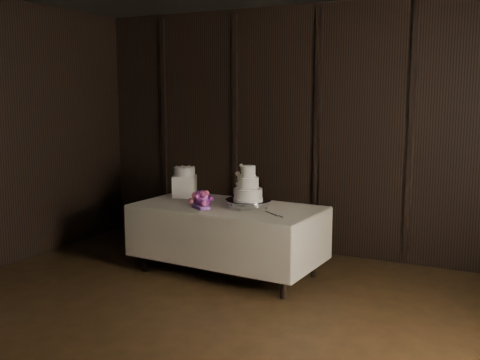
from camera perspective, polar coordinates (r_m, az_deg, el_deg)
name	(u,v)px	position (r m, az deg, el deg)	size (l,w,h in m)	color
room	(144,163)	(3.72, -9.74, 1.71)	(6.08, 7.08, 3.08)	black
display_table	(228,237)	(6.10, -1.27, -5.79)	(2.05, 1.16, 0.76)	silver
cake_stand	(248,204)	(5.90, 0.83, -2.43)	(0.48, 0.48, 0.09)	silver
wedding_cake	(245,186)	(5.86, 0.54, -0.65)	(0.33, 0.30, 0.36)	white
bouquet	(202,200)	(6.00, -3.84, -2.01)	(0.32, 0.42, 0.20)	#CE5674
box_pedestal	(185,186)	(6.55, -5.65, -0.63)	(0.26, 0.26, 0.25)	white
small_cake	(184,171)	(6.53, -5.67, 0.87)	(0.24, 0.24, 0.10)	white
cake_knife	(271,214)	(5.60, 3.21, -3.45)	(0.37, 0.02, 0.01)	silver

